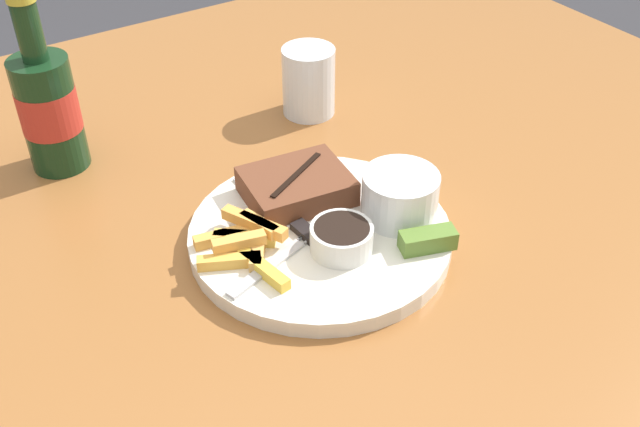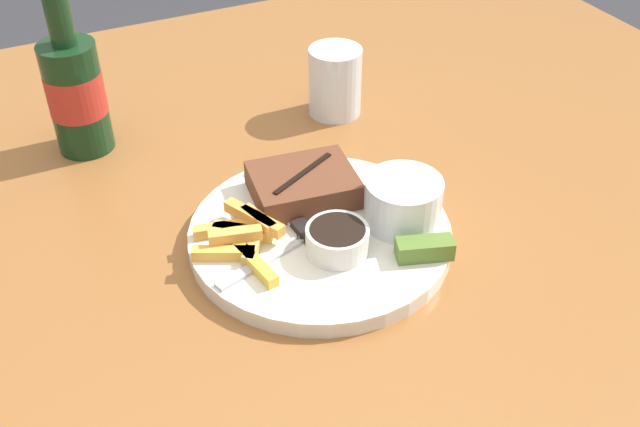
# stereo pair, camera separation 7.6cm
# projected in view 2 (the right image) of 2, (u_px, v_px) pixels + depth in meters

# --- Properties ---
(dining_table) EXTENTS (1.39, 1.26, 0.74)m
(dining_table) POSITION_uv_depth(u_px,v_px,m) (320.00, 288.00, 0.83)
(dining_table) COLOR #935B2D
(dining_table) RESTS_ON ground_plane
(dinner_plate) EXTENTS (0.27, 0.27, 0.02)m
(dinner_plate) POSITION_uv_depth(u_px,v_px,m) (320.00, 235.00, 0.78)
(dinner_plate) COLOR silver
(dinner_plate) RESTS_ON dining_table
(steak_portion) EXTENTS (0.12, 0.10, 0.03)m
(steak_portion) POSITION_uv_depth(u_px,v_px,m) (303.00, 185.00, 0.81)
(steak_portion) COLOR brown
(steak_portion) RESTS_ON dinner_plate
(fries_pile) EXTENTS (0.10, 0.13, 0.02)m
(fries_pile) POSITION_uv_depth(u_px,v_px,m) (245.00, 236.00, 0.75)
(fries_pile) COLOR gold
(fries_pile) RESTS_ON dinner_plate
(coleslaw_cup) EXTENTS (0.08, 0.08, 0.05)m
(coleslaw_cup) POSITION_uv_depth(u_px,v_px,m) (403.00, 199.00, 0.77)
(coleslaw_cup) COLOR white
(coleslaw_cup) RESTS_ON dinner_plate
(dipping_sauce_cup) EXTENTS (0.06, 0.06, 0.03)m
(dipping_sauce_cup) POSITION_uv_depth(u_px,v_px,m) (335.00, 239.00, 0.74)
(dipping_sauce_cup) COLOR silver
(dipping_sauce_cup) RESTS_ON dinner_plate
(pickle_spear) EXTENTS (0.06, 0.04, 0.02)m
(pickle_spear) POSITION_uv_depth(u_px,v_px,m) (425.00, 249.00, 0.73)
(pickle_spear) COLOR #567A2D
(pickle_spear) RESTS_ON dinner_plate
(fork_utensil) EXTENTS (0.13, 0.05, 0.00)m
(fork_utensil) POSITION_uv_depth(u_px,v_px,m) (267.00, 259.00, 0.73)
(fork_utensil) COLOR #B7B7BC
(fork_utensil) RESTS_ON dinner_plate
(knife_utensil) EXTENTS (0.03, 0.17, 0.01)m
(knife_utensil) POSITION_uv_depth(u_px,v_px,m) (292.00, 217.00, 0.78)
(knife_utensil) COLOR #B7B7BC
(knife_utensil) RESTS_ON dinner_plate
(beer_bottle) EXTENTS (0.07, 0.07, 0.22)m
(beer_bottle) POSITION_uv_depth(u_px,v_px,m) (75.00, 90.00, 0.88)
(beer_bottle) COLOR #143319
(beer_bottle) RESTS_ON dining_table
(drinking_glass) EXTENTS (0.07, 0.07, 0.09)m
(drinking_glass) POSITION_uv_depth(u_px,v_px,m) (335.00, 81.00, 0.97)
(drinking_glass) COLOR silver
(drinking_glass) RESTS_ON dining_table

